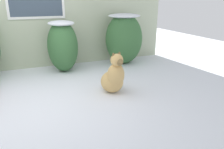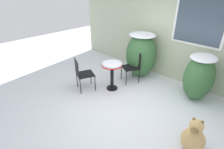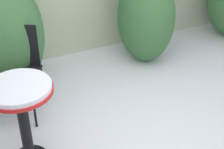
% 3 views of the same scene
% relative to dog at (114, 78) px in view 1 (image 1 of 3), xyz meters
% --- Properties ---
extents(ground_plane, '(16.00, 16.00, 0.00)m').
position_rel_dog_xyz_m(ground_plane, '(-1.59, 0.11, -0.30)').
color(ground_plane, white).
extents(house_wall, '(8.00, 0.10, 2.87)m').
position_rel_dog_xyz_m(house_wall, '(-1.56, 2.31, 1.17)').
color(house_wall, '#B2BC9E').
rests_on(house_wall, ground_plane).
extents(shrub_middle, '(0.72, 0.84, 1.23)m').
position_rel_dog_xyz_m(shrub_middle, '(-0.62, 1.71, 0.35)').
color(shrub_middle, '#386638').
rests_on(shrub_middle, ground_plane).
extents(shrub_right, '(1.01, 0.90, 1.35)m').
position_rel_dog_xyz_m(shrub_right, '(1.05, 1.79, 0.41)').
color(shrub_right, '#386638').
rests_on(shrub_right, ground_plane).
extents(dog, '(0.49, 0.67, 0.81)m').
position_rel_dog_xyz_m(dog, '(0.00, 0.00, 0.00)').
color(dog, tan).
rests_on(dog, ground_plane).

